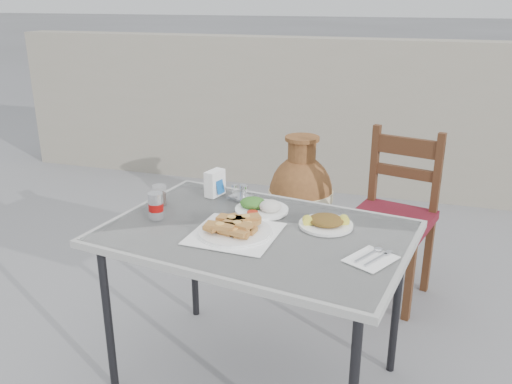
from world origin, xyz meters
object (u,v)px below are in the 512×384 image
(cafe_table, at_px, (256,241))
(salad_rice_plate, at_px, (261,207))
(condiment_caddy, at_px, (241,194))
(chair, at_px, (394,214))
(napkin_holder, at_px, (215,183))
(pide_plate, at_px, (235,227))
(salad_chopped_plate, at_px, (326,222))
(terracotta_urn, at_px, (301,195))
(soda_can, at_px, (156,206))
(cola_glass, at_px, (160,196))

(cafe_table, height_order, salad_rice_plate, salad_rice_plate)
(condiment_caddy, height_order, chair, chair)
(napkin_holder, xyz_separation_m, condiment_caddy, (0.12, -0.01, -0.03))
(salad_rice_plate, height_order, condiment_caddy, condiment_caddy)
(pide_plate, xyz_separation_m, condiment_caddy, (-0.10, 0.35, -0.01))
(salad_chopped_plate, xyz_separation_m, terracotta_urn, (-0.38, 1.23, -0.37))
(salad_chopped_plate, bearing_deg, cafe_table, -156.21)
(soda_can, height_order, cola_glass, soda_can)
(salad_rice_plate, height_order, soda_can, soda_can)
(cafe_table, bearing_deg, salad_rice_plate, 101.26)
(salad_chopped_plate, xyz_separation_m, soda_can, (-0.65, -0.12, 0.04))
(napkin_holder, distance_m, terracotta_urn, 1.13)
(condiment_caddy, relative_size, terracotta_urn, 0.17)
(salad_rice_plate, xyz_separation_m, terracotta_urn, (-0.10, 1.16, -0.37))
(salad_rice_plate, relative_size, salad_chopped_plate, 1.05)
(cafe_table, xyz_separation_m, pide_plate, (-0.06, -0.06, 0.08))
(cola_glass, xyz_separation_m, napkin_holder, (0.18, 0.17, 0.02))
(salad_rice_plate, bearing_deg, napkin_holder, 154.78)
(terracotta_urn, bearing_deg, salad_chopped_plate, -73.05)
(cafe_table, height_order, salad_chopped_plate, salad_chopped_plate)
(salad_chopped_plate, bearing_deg, soda_can, -169.12)
(terracotta_urn, bearing_deg, condiment_caddy, -91.40)
(salad_chopped_plate, xyz_separation_m, napkin_holder, (-0.52, 0.19, 0.04))
(cola_glass, relative_size, napkin_holder, 0.75)
(soda_can, xyz_separation_m, cola_glass, (-0.05, 0.14, -0.02))
(pide_plate, relative_size, condiment_caddy, 2.72)
(napkin_holder, bearing_deg, cafe_table, -31.04)
(pide_plate, distance_m, napkin_holder, 0.42)
(pide_plate, bearing_deg, cafe_table, 45.22)
(pide_plate, relative_size, soda_can, 3.02)
(chair, bearing_deg, condiment_caddy, -121.74)
(salad_rice_plate, height_order, terracotta_urn, salad_rice_plate)
(cafe_table, distance_m, pide_plate, 0.12)
(cola_glass, distance_m, napkin_holder, 0.25)
(cafe_table, distance_m, terracotta_urn, 1.38)
(chair, bearing_deg, pide_plate, -104.72)
(soda_can, xyz_separation_m, condiment_caddy, (0.25, 0.30, -0.03))
(pide_plate, height_order, terracotta_urn, pide_plate)
(pide_plate, bearing_deg, condiment_caddy, 105.34)
(chair, bearing_deg, salad_rice_plate, -110.97)
(pide_plate, bearing_deg, soda_can, 172.45)
(salad_rice_plate, bearing_deg, cola_glass, -172.07)
(chair, bearing_deg, soda_can, -119.67)
(cafe_table, xyz_separation_m, soda_can, (-0.40, -0.02, 0.10))
(cola_glass, relative_size, chair, 0.10)
(salad_rice_plate, xyz_separation_m, chair, (0.49, 0.70, -0.25))
(pide_plate, xyz_separation_m, salad_rice_plate, (0.03, 0.24, -0.01))
(salad_rice_plate, bearing_deg, chair, 54.92)
(salad_chopped_plate, bearing_deg, napkin_holder, 160.33)
(pide_plate, height_order, soda_can, soda_can)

